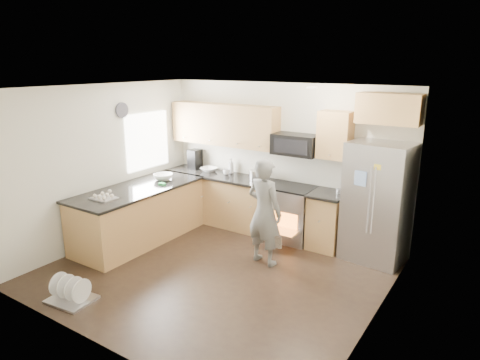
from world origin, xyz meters
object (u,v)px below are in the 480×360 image
Objects in this scene: refrigerator at (377,202)px; person at (264,212)px; stove_range at (291,201)px; dish_rack at (71,294)px.

person is at bearing -136.78° from refrigerator.
refrigerator is at bearing 0.30° from stove_range.
refrigerator is 4.44m from dish_rack.
stove_range is at bearing 66.84° from dish_rack.
stove_range reaches higher than dish_rack.
stove_range is 1.44m from refrigerator.
refrigerator is at bearing 49.46° from dish_rack.
refrigerator is 1.13× the size of person.
refrigerator is at bearing -133.36° from person.
stove_range is 1.04m from person.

